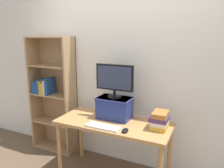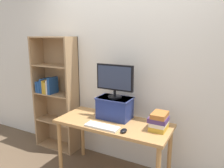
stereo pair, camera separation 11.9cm
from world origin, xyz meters
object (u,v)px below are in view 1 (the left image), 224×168
(bookshelf_unit, at_px, (53,93))
(computer_monitor, at_px, (114,79))
(keyboard, at_px, (103,127))
(riser_box, at_px, (114,107))
(desk, at_px, (113,129))
(computer_mouse, at_px, (125,130))
(book_stack, at_px, (160,120))

(bookshelf_unit, distance_m, computer_monitor, 1.17)
(computer_monitor, height_order, keyboard, computer_monitor)
(bookshelf_unit, distance_m, riser_box, 1.12)
(desk, xyz_separation_m, riser_box, (-0.04, 0.12, 0.23))
(riser_box, xyz_separation_m, computer_mouse, (0.27, -0.32, -0.12))
(computer_monitor, distance_m, keyboard, 0.58)
(riser_box, xyz_separation_m, book_stack, (0.58, -0.07, -0.04))
(keyboard, height_order, computer_mouse, computer_mouse)
(keyboard, bearing_deg, computer_mouse, 0.58)
(riser_box, bearing_deg, bookshelf_unit, 171.52)
(desk, relative_size, book_stack, 5.82)
(book_stack, bearing_deg, desk, -175.13)
(computer_mouse, xyz_separation_m, book_stack, (0.31, 0.24, 0.08))
(desk, height_order, book_stack, book_stack)
(bookshelf_unit, height_order, computer_monitor, bookshelf_unit)
(desk, relative_size, computer_mouse, 13.15)
(computer_monitor, relative_size, computer_mouse, 4.58)
(computer_mouse, bearing_deg, book_stack, 38.34)
(desk, bearing_deg, computer_monitor, 109.29)
(riser_box, distance_m, keyboard, 0.34)
(computer_monitor, height_order, computer_mouse, computer_monitor)
(riser_box, distance_m, computer_monitor, 0.36)
(riser_box, distance_m, computer_mouse, 0.43)
(bookshelf_unit, bearing_deg, keyboard, -23.54)
(desk, height_order, computer_mouse, computer_mouse)
(desk, xyz_separation_m, keyboard, (-0.04, -0.20, 0.10))
(riser_box, bearing_deg, book_stack, -7.08)
(desk, bearing_deg, book_stack, 4.87)
(desk, height_order, computer_monitor, computer_monitor)
(bookshelf_unit, relative_size, book_stack, 7.35)
(computer_monitor, relative_size, keyboard, 1.19)
(bookshelf_unit, bearing_deg, riser_box, -8.48)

